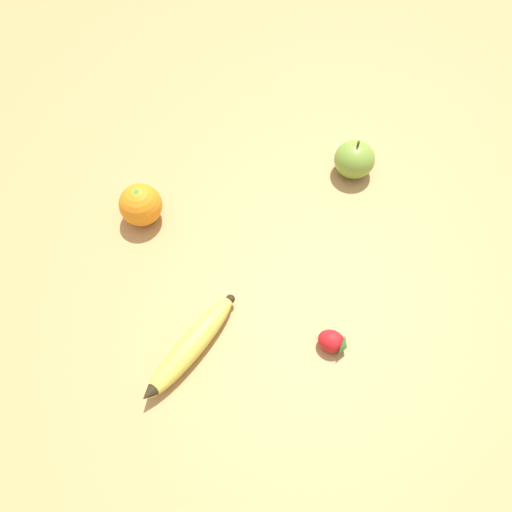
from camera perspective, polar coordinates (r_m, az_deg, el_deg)
ground_plane at (r=0.85m, az=-0.95°, el=-2.98°), size 3.00×3.00×0.00m
banana at (r=0.79m, az=-7.47°, el=-10.18°), size 0.18×0.17×0.04m
orange at (r=0.92m, az=-13.04°, el=5.71°), size 0.08×0.08×0.08m
strawberry at (r=0.79m, az=8.86°, el=-9.69°), size 0.06×0.05×0.03m
apple at (r=0.99m, az=11.19°, el=10.78°), size 0.08×0.08×0.08m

